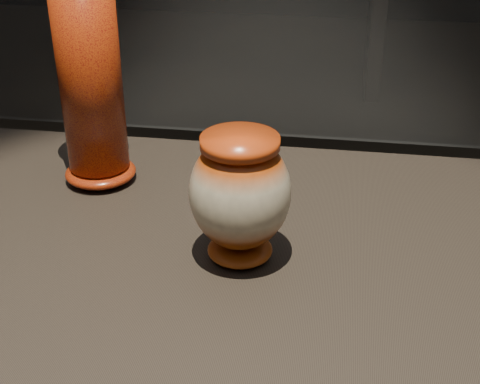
# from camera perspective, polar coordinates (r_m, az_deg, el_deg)

# --- Properties ---
(main_vase) EXTENTS (0.16, 0.16, 0.17)m
(main_vase) POSITION_cam_1_polar(r_m,az_deg,el_deg) (0.83, -0.00, -0.19)
(main_vase) COLOR #7C320B
(main_vase) RESTS_ON display_plinth
(tall_vase) EXTENTS (0.12, 0.12, 0.35)m
(tall_vase) POSITION_cam_1_polar(r_m,az_deg,el_deg) (1.03, -12.67, 9.53)
(tall_vase) COLOR #BD440C
(tall_vase) RESTS_ON display_plinth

